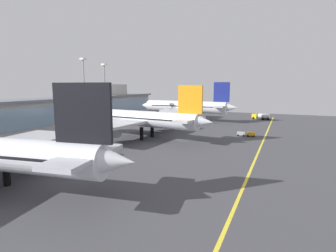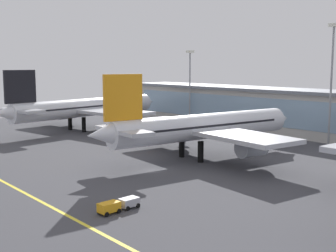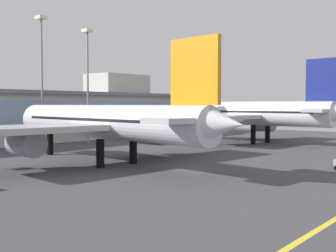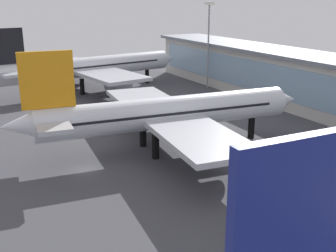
% 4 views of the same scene
% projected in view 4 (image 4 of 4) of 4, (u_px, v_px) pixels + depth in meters
% --- Properties ---
extents(ground_plane, '(183.66, 183.66, 0.00)m').
position_uv_depth(ground_plane, '(84.00, 170.00, 58.09)').
color(ground_plane, '#424247').
extents(airliner_near_left, '(42.27, 54.03, 16.55)m').
position_uv_depth(airliner_near_left, '(88.00, 68.00, 105.46)').
color(airliner_near_left, black).
rests_on(airliner_near_left, ground).
extents(airliner_near_right, '(40.95, 48.35, 16.27)m').
position_uv_depth(airliner_near_right, '(166.00, 113.00, 64.23)').
color(airliner_near_right, black).
rests_on(airliner_near_right, ground).
extents(apron_light_mast_west, '(1.80, 1.80, 21.96)m').
position_uv_depth(apron_light_mast_west, '(209.00, 32.00, 106.83)').
color(apron_light_mast_west, gray).
rests_on(apron_light_mast_west, ground).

